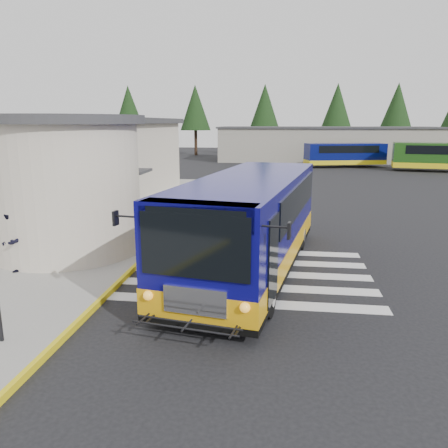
# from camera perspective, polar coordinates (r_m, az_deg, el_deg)

# --- Properties ---
(ground) EXTENTS (140.00, 140.00, 0.00)m
(ground) POSITION_cam_1_polar(r_m,az_deg,el_deg) (14.81, 4.74, -5.44)
(ground) COLOR black
(ground) RESTS_ON ground
(sidewalk) EXTENTS (10.00, 34.00, 0.15)m
(sidewalk) POSITION_cam_1_polar(r_m,az_deg,el_deg) (20.95, -20.05, -0.44)
(sidewalk) COLOR gray
(sidewalk) RESTS_ON ground
(curb_strip) EXTENTS (0.12, 34.00, 0.16)m
(curb_strip) POSITION_cam_1_polar(r_m,az_deg,el_deg) (19.19, -6.81, -0.91)
(curb_strip) COLOR yellow
(curb_strip) RESTS_ON ground
(station_building) EXTENTS (12.70, 18.70, 4.80)m
(station_building) POSITION_cam_1_polar(r_m,az_deg,el_deg) (23.96, -21.28, 7.13)
(station_building) COLOR beige
(station_building) RESTS_ON ground
(crosswalk) EXTENTS (8.00, 5.35, 0.01)m
(crosswalk) POSITION_cam_1_polar(r_m,az_deg,el_deg) (14.08, 2.53, -6.37)
(crosswalk) COLOR silver
(crosswalk) RESTS_ON ground
(depot_building) EXTENTS (26.40, 8.40, 4.20)m
(depot_building) POSITION_cam_1_polar(r_m,az_deg,el_deg) (56.35, 13.19, 10.14)
(depot_building) COLOR gray
(depot_building) RESTS_ON ground
(tree_line) EXTENTS (58.40, 4.40, 10.00)m
(tree_line) POSITION_cam_1_polar(r_m,az_deg,el_deg) (64.31, 12.99, 14.64)
(tree_line) COLOR black
(tree_line) RESTS_ON ground
(transit_bus) EXTENTS (4.99, 11.14, 3.06)m
(transit_bus) POSITION_cam_1_polar(r_m,az_deg,el_deg) (13.96, 3.45, -0.32)
(transit_bus) COLOR #0A0863
(transit_bus) RESTS_ON ground
(pedestrian_b) EXTENTS (1.01, 1.12, 1.88)m
(pedestrian_b) POSITION_cam_1_polar(r_m,az_deg,el_deg) (15.07, -25.82, -2.07)
(pedestrian_b) COLOR black
(pedestrian_b) RESTS_ON sidewalk
(far_bus_a) EXTENTS (8.76, 4.29, 2.18)m
(far_bus_a) POSITION_cam_1_polar(r_m,az_deg,el_deg) (49.20, 15.50, 8.82)
(far_bus_a) COLOR #060C4C
(far_bus_a) RESTS_ON ground
(far_bus_b) EXTENTS (9.56, 4.05, 2.39)m
(far_bus_b) POSITION_cam_1_polar(r_m,az_deg,el_deg) (47.98, 26.73, 7.98)
(far_bus_b) COLOR #1B4612
(far_bus_b) RESTS_ON ground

